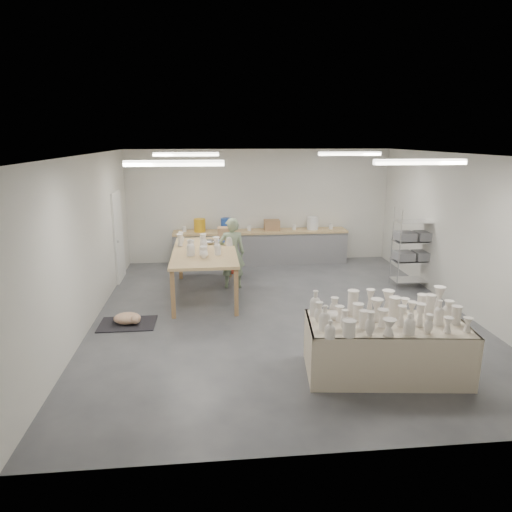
{
  "coord_description": "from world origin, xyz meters",
  "views": [
    {
      "loc": [
        -1.31,
        -8.11,
        3.3
      ],
      "look_at": [
        -0.45,
        0.45,
        1.05
      ],
      "focal_mm": 32.0,
      "sensor_mm": 36.0,
      "label": 1
    }
  ],
  "objects": [
    {
      "name": "work_table",
      "position": [
        -1.44,
        1.34,
        0.98
      ],
      "size": [
        1.33,
        2.64,
        1.35
      ],
      "rotation": [
        0.0,
        0.0,
        0.0
      ],
      "color": "tan",
      "rests_on": "ground"
    },
    {
      "name": "rug",
      "position": [
        -2.86,
        -0.21,
        0.01
      ],
      "size": [
        1.0,
        0.7,
        0.02
      ],
      "primitive_type": "cube",
      "color": "black",
      "rests_on": "ground"
    },
    {
      "name": "potter",
      "position": [
        -0.86,
        1.72,
        0.8
      ],
      "size": [
        0.58,
        0.39,
        1.59
      ],
      "primitive_type": "imported",
      "rotation": [
        0.0,
        0.0,
        3.15
      ],
      "color": "gray",
      "rests_on": "ground"
    },
    {
      "name": "room",
      "position": [
        -0.11,
        0.08,
        2.06
      ],
      "size": [
        8.0,
        8.02,
        3.0
      ],
      "color": "#424449",
      "rests_on": "ground"
    },
    {
      "name": "red_stool",
      "position": [
        -0.86,
        1.99,
        0.28
      ],
      "size": [
        0.36,
        0.36,
        0.32
      ],
      "rotation": [
        0.0,
        0.0,
        -0.08
      ],
      "color": "#AB2A18",
      "rests_on": "ground"
    },
    {
      "name": "cat",
      "position": [
        -2.84,
        -0.23,
        0.13
      ],
      "size": [
        0.54,
        0.42,
        0.21
      ],
      "rotation": [
        0.0,
        0.0,
        -0.19
      ],
      "color": "white",
      "rests_on": "rug"
    },
    {
      "name": "back_counter",
      "position": [
        -0.01,
        3.68,
        0.49
      ],
      "size": [
        4.6,
        0.6,
        1.24
      ],
      "color": "tan",
      "rests_on": "ground"
    },
    {
      "name": "drying_table",
      "position": [
        1.11,
        -2.39,
        0.44
      ],
      "size": [
        2.32,
        1.3,
        1.15
      ],
      "rotation": [
        0.0,
        0.0,
        -0.11
      ],
      "color": "olive",
      "rests_on": "ground"
    },
    {
      "name": "wire_shelf",
      "position": [
        3.2,
        1.4,
        0.92
      ],
      "size": [
        0.88,
        0.48,
        1.8
      ],
      "color": "silver",
      "rests_on": "ground"
    }
  ]
}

